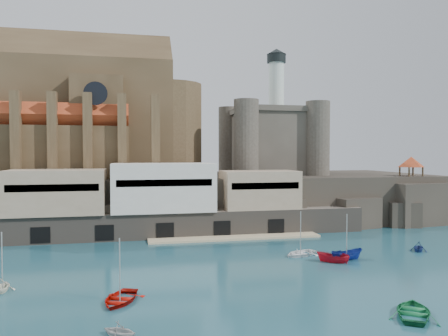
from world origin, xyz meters
TOP-DOWN VIEW (x-y plane):
  - ground at (0.00, 0.00)m, footprint 300.00×300.00m
  - promontory at (-0.19, 39.37)m, footprint 100.00×36.00m
  - quay at (-10.19, 23.07)m, footprint 70.00×12.00m
  - church at (-24.13, 41.85)m, footprint 47.00×25.93m
  - castle_keep at (16.08, 41.08)m, footprint 21.20×21.20m
  - rock_outcrop at (42.00, 25.84)m, footprint 14.50×10.50m
  - pavilion at (42.00, 26.00)m, footprint 6.40×6.40m
  - boat_0 at (-16.88, -10.81)m, footprint 4.40×2.62m
  - boat_1 at (-16.75, -19.21)m, footprint 2.69×3.00m
  - boat_2 at (13.60, 0.10)m, footprint 1.98×1.93m
  - boat_3 at (9.59, -20.19)m, footprint 4.42×3.61m
  - boat_4 at (-29.32, -4.72)m, footprint 2.96×1.86m
  - boat_5 at (11.05, -0.90)m, footprint 2.34×2.33m
  - boat_6 at (8.38, 4.03)m, footprint 2.84×4.13m
  - boat_7 at (26.89, 2.74)m, footprint 3.39×3.23m

SIDE VIEW (x-z plane):
  - ground at x=0.00m, z-range 0.00..0.00m
  - boat_0 at x=-16.88m, z-range -2.97..2.97m
  - boat_1 at x=-16.75m, z-range -1.48..1.48m
  - boat_2 at x=13.60m, z-range -2.39..2.39m
  - boat_3 at x=9.59m, z-range -3.13..3.13m
  - boat_4 at x=-29.32m, z-range -1.69..1.69m
  - boat_5 at x=11.05m, z-range -2.20..2.20m
  - boat_6 at x=8.38m, z-range -2.82..2.82m
  - boat_7 at x=26.89m, z-range -1.69..1.69m
  - rock_outcrop at x=42.00m, z-range -0.33..8.37m
  - promontory at x=-0.19m, z-range -0.08..9.92m
  - quay at x=-10.19m, z-range -0.46..12.59m
  - pavilion at x=42.00m, z-range 10.03..15.43m
  - castle_keep at x=16.08m, z-range 3.66..32.96m
  - church at x=-24.13m, z-range 6.88..37.38m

